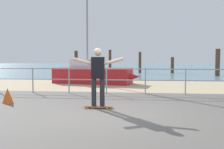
{
  "coord_description": "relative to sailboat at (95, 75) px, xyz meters",
  "views": [
    {
      "loc": [
        0.7,
        -6.32,
        1.45
      ],
      "look_at": [
        -0.25,
        2.0,
        0.9
      ],
      "focal_mm": 40.07,
      "sensor_mm": 36.0,
      "label": 1
    }
  ],
  "objects": [
    {
      "name": "groyne_post_4",
      "position": [
        8.69,
        6.92,
        0.58
      ],
      "size": [
        0.37,
        0.37,
        2.19
      ],
      "primitive_type": "cylinder",
      "color": "#513826",
      "rests_on": "ground"
    },
    {
      "name": "skateboard",
      "position": [
        1.35,
        -6.91,
        -0.45
      ],
      "size": [
        0.81,
        0.23,
        0.08
      ],
      "color": "brown",
      "rests_on": "ground"
    },
    {
      "name": "skateboarder",
      "position": [
        1.35,
        -6.91,
        0.5
      ],
      "size": [
        1.45,
        0.22,
        1.65
      ],
      "color": "#26262B",
      "rests_on": "skateboard"
    },
    {
      "name": "sailboat",
      "position": [
        0.0,
        0.0,
        0.0
      ],
      "size": [
        5.07,
        2.21,
        4.75
      ],
      "color": "#B21E23",
      "rests_on": "ground"
    },
    {
      "name": "groyne_post_1",
      "position": [
        -0.59,
        11.89,
        0.64
      ],
      "size": [
        0.29,
        0.29,
        2.32
      ],
      "primitive_type": "cylinder",
      "color": "#513826",
      "rests_on": "ground"
    },
    {
      "name": "sea_surface",
      "position": [
        1.85,
        27.44,
        -0.52
      ],
      "size": [
        72.0,
        50.0,
        0.04
      ],
      "primitive_type": "cube",
      "color": "slate",
      "rests_on": "ground"
    },
    {
      "name": "groyne_post_2",
      "position": [
        2.5,
        10.48,
        0.51
      ],
      "size": [
        0.26,
        0.26,
        2.05
      ],
      "primitive_type": "cylinder",
      "color": "#513826",
      "rests_on": "ground"
    },
    {
      "name": "groyne_post_3",
      "position": [
        5.6,
        10.53,
        0.26
      ],
      "size": [
        0.31,
        0.31,
        1.55
      ],
      "primitive_type": "cylinder",
      "color": "#513826",
      "rests_on": "ground"
    },
    {
      "name": "railing_fence",
      "position": [
        -0.35,
        -3.96,
        0.18
      ],
      "size": [
        12.46,
        0.05,
        1.05
      ],
      "color": "#9EA0A5",
      "rests_on": "ground"
    },
    {
      "name": "ground_plane",
      "position": [
        1.85,
        -8.56,
        -0.52
      ],
      "size": [
        24.0,
        10.0,
        0.04
      ],
      "primitive_type": "cube",
      "color": "#605B56",
      "rests_on": "ground"
    },
    {
      "name": "beach_strip",
      "position": [
        1.85,
        -0.56,
        -0.52
      ],
      "size": [
        24.0,
        6.0,
        0.04
      ],
      "primitive_type": "cube",
      "color": "tan",
      "rests_on": "ground"
    },
    {
      "name": "groyne_post_0",
      "position": [
        -3.68,
        9.93,
        0.56
      ],
      "size": [
        0.32,
        0.32,
        2.16
      ],
      "primitive_type": "cylinder",
      "color": "#513826",
      "rests_on": "ground"
    },
    {
      "name": "traffic_cone",
      "position": [
        -1.65,
        -6.42,
        -0.27
      ],
      "size": [
        0.36,
        0.36,
        0.5
      ],
      "primitive_type": "cone",
      "color": "#E55919",
      "rests_on": "ground"
    }
  ]
}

